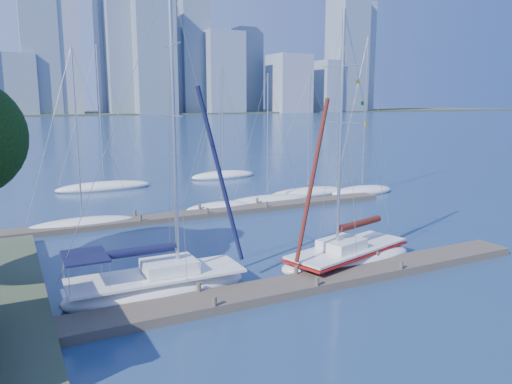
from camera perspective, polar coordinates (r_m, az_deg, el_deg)
name	(u,v)px	position (r m, az deg, el deg)	size (l,w,h in m)	color
ground	(306,288)	(23.98, 5.73, -10.81)	(700.00, 700.00, 0.00)	navy
near_dock	(306,283)	(23.91, 5.74, -10.36)	(26.00, 2.00, 0.40)	#4D4338
far_dock	(216,212)	(38.48, -4.63, -2.31)	(30.00, 1.80, 0.36)	#4D4338
far_shore	(23,114)	(339.08, -25.11, 8.05)	(800.00, 100.00, 1.50)	#38472D
sailboat_navy	(157,271)	(23.06, -11.26, -8.82)	(8.43, 2.81, 14.35)	white
sailboat_maroon	(348,245)	(27.16, 10.46, -5.94)	(8.50, 4.75, 13.53)	white
bg_boat_0	(83,224)	(36.59, -19.20, -3.46)	(7.67, 3.85, 12.43)	white
bg_boat_2	(221,207)	(40.18, -4.01, -1.69)	(6.20, 3.41, 11.26)	white
bg_boat_3	(267,201)	(42.43, 1.31, -1.00)	(8.20, 4.69, 11.16)	white
bg_boat_4	(308,193)	(46.33, 5.96, -0.07)	(8.20, 3.40, 11.25)	white
bg_boat_5	(362,191)	(47.79, 12.03, 0.14)	(6.95, 3.08, 14.62)	white
bg_boat_6	(104,187)	(51.25, -16.96, 0.59)	(9.41, 5.33, 14.18)	white
bg_boat_7	(223,175)	(56.56, -3.77, 1.92)	(7.92, 4.60, 12.66)	white
skyline	(65,50)	(312.88, -20.96, 14.89)	(501.92, 51.31, 110.93)	#7D90A2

